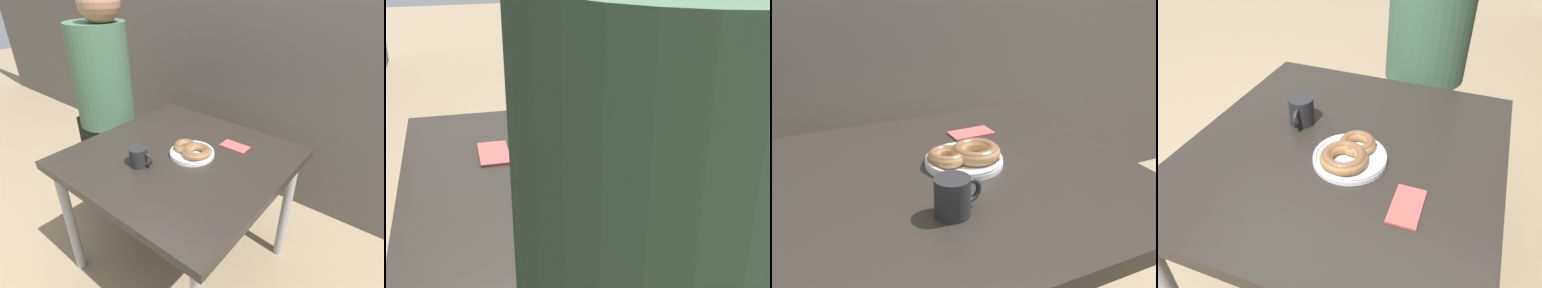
% 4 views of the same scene
% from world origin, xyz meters
% --- Properties ---
extents(ground_plane, '(14.00, 14.00, 0.00)m').
position_xyz_m(ground_plane, '(0.00, 0.00, 0.00)').
color(ground_plane, '#937F60').
extents(dining_table, '(0.96, 0.92, 0.72)m').
position_xyz_m(dining_table, '(0.00, 0.19, 0.64)').
color(dining_table, '#28231E').
rests_on(dining_table, ground_plane).
extents(donut_plate, '(0.24, 0.21, 0.05)m').
position_xyz_m(donut_plate, '(0.05, 0.22, 0.74)').
color(donut_plate, white).
rests_on(donut_plate, dining_table).
extents(coffee_mug, '(0.12, 0.08, 0.09)m').
position_xyz_m(coffee_mug, '(-0.08, 0.01, 0.76)').
color(coffee_mug, '#232326').
rests_on(coffee_mug, dining_table).
extents(person_figure, '(0.40, 0.33, 1.46)m').
position_xyz_m(person_figure, '(-0.70, 0.29, 0.79)').
color(person_figure, black).
rests_on(person_figure, ground_plane).
extents(napkin, '(0.14, 0.08, 0.01)m').
position_xyz_m(napkin, '(0.16, 0.42, 0.72)').
color(napkin, '#BC4C47').
rests_on(napkin, dining_table).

